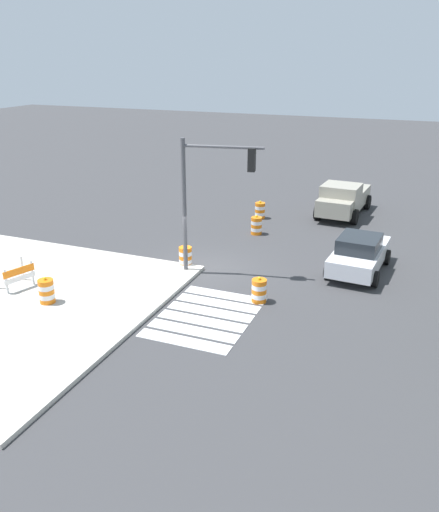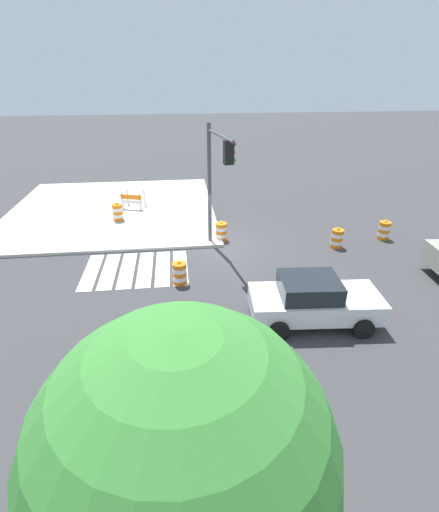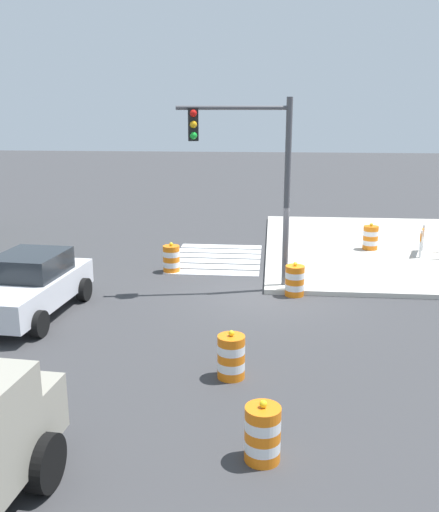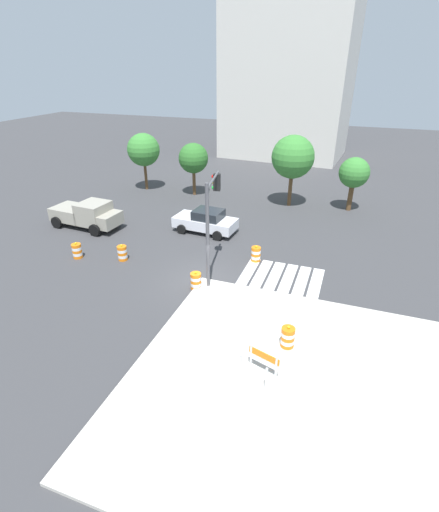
{
  "view_description": "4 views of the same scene",
  "coord_description": "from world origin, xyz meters",
  "px_view_note": "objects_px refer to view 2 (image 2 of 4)",
  "views": [
    {
      "loc": [
        19.34,
        8.47,
        8.72
      ],
      "look_at": [
        0.86,
        1.05,
        1.07
      ],
      "focal_mm": 37.18,
      "sensor_mm": 36.0,
      "label": 1
    },
    {
      "loc": [
        2.1,
        16.31,
        7.72
      ],
      "look_at": [
        0.57,
        3.18,
        1.14
      ],
      "focal_mm": 26.53,
      "sensor_mm": 36.0,
      "label": 2
    },
    {
      "loc": [
        -15.72,
        -0.16,
        5.25
      ],
      "look_at": [
        1.81,
        1.5,
        0.68
      ],
      "focal_mm": 39.12,
      "sensor_mm": 36.0,
      "label": 3
    },
    {
      "loc": [
        6.95,
        -16.4,
        10.65
      ],
      "look_at": [
        0.4,
        1.67,
        0.74
      ],
      "focal_mm": 26.64,
      "sensor_mm": 36.0,
      "label": 4
    }
  ],
  "objects_px": {
    "traffic_barrel_on_sidewalk": "(118,212)",
    "traffic_light_pole": "(217,169)",
    "sports_car": "(313,300)",
    "street_tree_streetside_far": "(184,457)",
    "traffic_barrel_median_far": "(180,273)",
    "construction_barricade": "(132,199)",
    "traffic_barrel_near_corner": "(384,230)",
    "traffic_barrel_median_near": "(221,232)",
    "traffic_barrel_crosswalk_end": "(337,238)"
  },
  "relations": [
    {
      "from": "sports_car",
      "to": "traffic_barrel_median_far",
      "type": "distance_m",
      "value": 5.32
    },
    {
      "from": "sports_car",
      "to": "traffic_barrel_near_corner",
      "type": "bearing_deg",
      "value": -133.15
    },
    {
      "from": "traffic_barrel_on_sidewalk",
      "to": "traffic_barrel_median_far",
      "type": "bearing_deg",
      "value": 114.57
    },
    {
      "from": "traffic_barrel_on_sidewalk",
      "to": "traffic_light_pole",
      "type": "xyz_separation_m",
      "value": [
        -5.02,
        4.45,
        3.31
      ]
    },
    {
      "from": "construction_barricade",
      "to": "traffic_barrel_crosswalk_end",
      "type": "bearing_deg",
      "value": 147.72
    },
    {
      "from": "traffic_barrel_median_near",
      "to": "sports_car",
      "type": "bearing_deg",
      "value": 107.64
    },
    {
      "from": "traffic_light_pole",
      "to": "construction_barricade",
      "type": "bearing_deg",
      "value": -55.28
    },
    {
      "from": "traffic_barrel_crosswalk_end",
      "to": "construction_barricade",
      "type": "xyz_separation_m",
      "value": [
        10.14,
        -6.41,
        0.27
      ]
    },
    {
      "from": "traffic_barrel_median_far",
      "to": "street_tree_streetside_far",
      "type": "bearing_deg",
      "value": 89.89
    },
    {
      "from": "traffic_barrel_median_near",
      "to": "traffic_barrel_on_sidewalk",
      "type": "bearing_deg",
      "value": -29.55
    },
    {
      "from": "traffic_barrel_median_near",
      "to": "traffic_barrel_median_far",
      "type": "height_order",
      "value": "same"
    },
    {
      "from": "traffic_barrel_median_near",
      "to": "traffic_light_pole",
      "type": "relative_size",
      "value": 0.19
    },
    {
      "from": "traffic_barrel_median_near",
      "to": "construction_barricade",
      "type": "bearing_deg",
      "value": -46.08
    },
    {
      "from": "traffic_barrel_median_near",
      "to": "traffic_barrel_near_corner",
      "type": "bearing_deg",
      "value": 174.48
    },
    {
      "from": "traffic_barrel_near_corner",
      "to": "traffic_barrel_median_near",
      "type": "bearing_deg",
      "value": -5.52
    },
    {
      "from": "traffic_barrel_median_far",
      "to": "sports_car",
      "type": "bearing_deg",
      "value": 145.54
    },
    {
      "from": "traffic_barrel_median_far",
      "to": "traffic_light_pole",
      "type": "relative_size",
      "value": 0.19
    },
    {
      "from": "traffic_barrel_near_corner",
      "to": "sports_car",
      "type": "bearing_deg",
      "value": 46.85
    },
    {
      "from": "traffic_barrel_crosswalk_end",
      "to": "traffic_barrel_median_far",
      "type": "height_order",
      "value": "same"
    },
    {
      "from": "traffic_barrel_median_far",
      "to": "traffic_barrel_median_near",
      "type": "bearing_deg",
      "value": -117.89
    },
    {
      "from": "traffic_barrel_near_corner",
      "to": "traffic_barrel_median_far",
      "type": "height_order",
      "value": "same"
    },
    {
      "from": "sports_car",
      "to": "street_tree_streetside_far",
      "type": "distance_m",
      "value": 9.19
    },
    {
      "from": "traffic_barrel_median_near",
      "to": "traffic_light_pole",
      "type": "xyz_separation_m",
      "value": [
        0.36,
        1.4,
        3.46
      ]
    },
    {
      "from": "traffic_barrel_near_corner",
      "to": "traffic_barrel_median_near",
      "type": "xyz_separation_m",
      "value": [
        8.11,
        -0.78,
        0.0
      ]
    },
    {
      "from": "sports_car",
      "to": "traffic_light_pole",
      "type": "relative_size",
      "value": 0.8
    },
    {
      "from": "traffic_barrel_near_corner",
      "to": "traffic_barrel_median_far",
      "type": "distance_m",
      "value": 10.76
    },
    {
      "from": "traffic_barrel_near_corner",
      "to": "traffic_light_pole",
      "type": "height_order",
      "value": "traffic_light_pole"
    },
    {
      "from": "sports_car",
      "to": "traffic_light_pole",
      "type": "xyz_separation_m",
      "value": [
        2.6,
        -5.64,
        3.1
      ]
    },
    {
      "from": "traffic_barrel_median_far",
      "to": "traffic_light_pole",
      "type": "height_order",
      "value": "traffic_light_pole"
    },
    {
      "from": "traffic_barrel_median_near",
      "to": "traffic_barrel_on_sidewalk",
      "type": "distance_m",
      "value": 6.19
    },
    {
      "from": "traffic_barrel_on_sidewalk",
      "to": "sports_car",
      "type": "bearing_deg",
      "value": 127.05
    },
    {
      "from": "traffic_barrel_crosswalk_end",
      "to": "traffic_barrel_median_near",
      "type": "bearing_deg",
      "value": -15.25
    },
    {
      "from": "traffic_light_pole",
      "to": "street_tree_streetside_far",
      "type": "xyz_separation_m",
      "value": [
        1.8,
        13.08,
        0.04
      ]
    },
    {
      "from": "sports_car",
      "to": "construction_barricade",
      "type": "xyz_separation_m",
      "value": [
        6.99,
        -11.98,
        -0.09
      ]
    },
    {
      "from": "traffic_barrel_crosswalk_end",
      "to": "traffic_barrel_median_far",
      "type": "distance_m",
      "value": 7.95
    },
    {
      "from": "traffic_barrel_median_far",
      "to": "traffic_barrel_on_sidewalk",
      "type": "bearing_deg",
      "value": -65.43
    },
    {
      "from": "traffic_barrel_near_corner",
      "to": "street_tree_streetside_far",
      "type": "distance_m",
      "value": 17.48
    },
    {
      "from": "traffic_barrel_median_far",
      "to": "traffic_barrel_on_sidewalk",
      "type": "relative_size",
      "value": 1.0
    },
    {
      "from": "sports_car",
      "to": "street_tree_streetside_far",
      "type": "xyz_separation_m",
      "value": [
        4.4,
        7.44,
        3.13
      ]
    },
    {
      "from": "street_tree_streetside_far",
      "to": "sports_car",
      "type": "bearing_deg",
      "value": -120.62
    },
    {
      "from": "traffic_barrel_crosswalk_end",
      "to": "traffic_barrel_median_near",
      "type": "relative_size",
      "value": 1.0
    },
    {
      "from": "traffic_light_pole",
      "to": "sports_car",
      "type": "bearing_deg",
      "value": 114.75
    },
    {
      "from": "traffic_barrel_crosswalk_end",
      "to": "sports_car",
      "type": "bearing_deg",
      "value": 60.59
    },
    {
      "from": "traffic_barrel_on_sidewalk",
      "to": "construction_barricade",
      "type": "relative_size",
      "value": 0.72
    },
    {
      "from": "construction_barricade",
      "to": "sports_car",
      "type": "bearing_deg",
      "value": 120.27
    },
    {
      "from": "traffic_barrel_near_corner",
      "to": "construction_barricade",
      "type": "height_order",
      "value": "construction_barricade"
    },
    {
      "from": "sports_car",
      "to": "traffic_barrel_median_near",
      "type": "distance_m",
      "value": 7.4
    },
    {
      "from": "construction_barricade",
      "to": "street_tree_streetside_far",
      "type": "distance_m",
      "value": 19.86
    },
    {
      "from": "traffic_barrel_median_near",
      "to": "construction_barricade",
      "type": "height_order",
      "value": "construction_barricade"
    },
    {
      "from": "traffic_barrel_near_corner",
      "to": "traffic_barrel_on_sidewalk",
      "type": "height_order",
      "value": "traffic_barrel_on_sidewalk"
    }
  ]
}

